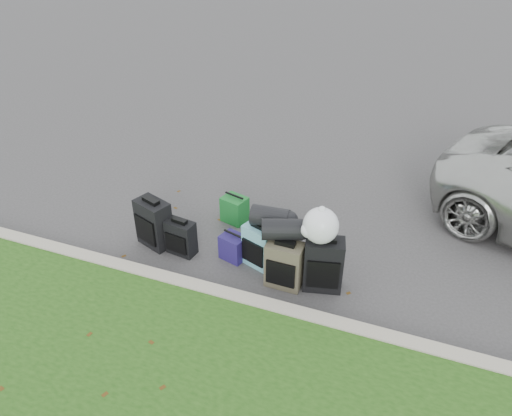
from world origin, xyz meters
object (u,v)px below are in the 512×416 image
(suitcase_large_black_right, at_px, (323,264))
(tote_green, at_px, (235,209))
(suitcase_olive, at_px, (285,265))
(tote_navy, at_px, (234,247))
(suitcase_small_black, at_px, (181,237))
(suitcase_large_black_left, at_px, (154,223))
(suitcase_teal, at_px, (259,246))

(suitcase_large_black_right, xyz_separation_m, tote_green, (-1.53, 0.93, -0.15))
(suitcase_olive, xyz_separation_m, tote_green, (-1.09, 1.05, -0.10))
(suitcase_large_black_right, relative_size, tote_navy, 2.01)
(suitcase_small_black, height_order, tote_green, suitcase_small_black)
(suitcase_small_black, relative_size, suitcase_large_black_right, 0.70)
(suitcase_large_black_left, relative_size, suitcase_large_black_right, 0.97)
(tote_navy, bearing_deg, suitcase_large_black_right, 9.03)
(suitcase_small_black, xyz_separation_m, suitcase_large_black_right, (1.88, 0.00, 0.10))
(suitcase_small_black, height_order, tote_navy, suitcase_small_black)
(suitcase_large_black_right, relative_size, tote_green, 1.79)
(suitcase_large_black_right, distance_m, tote_green, 1.80)
(suitcase_olive, bearing_deg, tote_green, 136.72)
(suitcase_large_black_right, bearing_deg, tote_green, 135.16)
(suitcase_teal, xyz_separation_m, suitcase_large_black_right, (0.85, -0.13, 0.06))
(suitcase_large_black_left, height_order, suitcase_teal, suitcase_large_black_left)
(suitcase_large_black_left, bearing_deg, tote_green, 68.73)
(suitcase_large_black_left, bearing_deg, suitcase_olive, 14.81)
(tote_navy, bearing_deg, suitcase_large_black_left, -159.66)
(suitcase_small_black, xyz_separation_m, suitcase_teal, (1.03, 0.13, 0.05))
(suitcase_olive, distance_m, suitcase_large_black_right, 0.46)
(suitcase_large_black_left, height_order, suitcase_large_black_right, suitcase_large_black_right)
(suitcase_olive, distance_m, tote_green, 1.51)
(suitcase_small_black, height_order, suitcase_teal, suitcase_teal)
(suitcase_large_black_left, distance_m, suitcase_olive, 1.87)
(suitcase_small_black, relative_size, tote_green, 1.25)
(suitcase_olive, relative_size, suitcase_teal, 1.04)
(suitcase_olive, xyz_separation_m, suitcase_teal, (-0.41, 0.25, -0.01))
(tote_green, bearing_deg, tote_navy, -52.76)
(suitcase_olive, bearing_deg, tote_navy, 162.46)
(suitcase_olive, bearing_deg, suitcase_large_black_left, 175.76)
(suitcase_large_black_left, bearing_deg, suitcase_large_black_right, 18.59)
(suitcase_teal, relative_size, tote_navy, 1.68)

